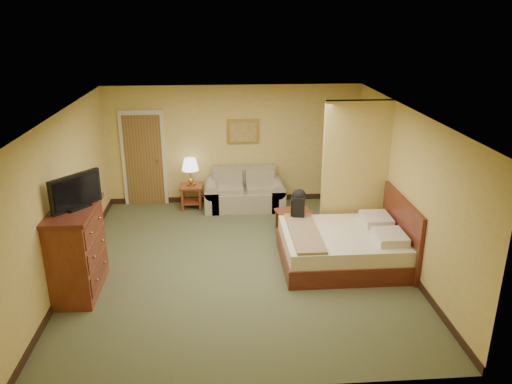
{
  "coord_description": "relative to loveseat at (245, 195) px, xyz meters",
  "views": [
    {
      "loc": [
        -0.29,
        -7.57,
        4.06
      ],
      "look_at": [
        0.32,
        0.6,
        1.07
      ],
      "focal_mm": 35.0,
      "sensor_mm": 36.0,
      "label": 1
    }
  ],
  "objects": [
    {
      "name": "ceiling",
      "position": [
        -0.21,
        -2.57,
        2.32
      ],
      "size": [
        6.0,
        6.0,
        0.0
      ],
      "primitive_type": "plane",
      "rotation": [
        3.14,
        0.0,
        0.0
      ],
      "color": "white",
      "rests_on": "back_wall"
    },
    {
      "name": "left_wall",
      "position": [
        -2.96,
        -2.57,
        1.02
      ],
      "size": [
        0.02,
        6.0,
        2.6
      ],
      "primitive_type": "cube",
      "color": "tan",
      "rests_on": "floor"
    },
    {
      "name": "floor",
      "position": [
        -0.21,
        -2.57,
        -0.28
      ],
      "size": [
        6.0,
        6.0,
        0.0
      ],
      "primitive_type": "plane",
      "color": "#4D5335",
      "rests_on": "ground"
    },
    {
      "name": "bed",
      "position": [
        1.61,
        -2.67,
        0.03
      ],
      "size": [
        2.1,
        1.78,
        1.15
      ],
      "color": "#521C13",
      "rests_on": "floor"
    },
    {
      "name": "table_lamp",
      "position": [
        -1.15,
        0.08,
        0.69
      ],
      "size": [
        0.36,
        0.36,
        0.6
      ],
      "color": "#B28241",
      "rests_on": "side_table"
    },
    {
      "name": "tv",
      "position": [
        -2.58,
        -3.26,
        1.33
      ],
      "size": [
        0.57,
        0.68,
        0.51
      ],
      "rotation": [
        0.0,
        0.0,
        -0.68
      ],
      "color": "black",
      "rests_on": "dresser"
    },
    {
      "name": "loveseat",
      "position": [
        0.0,
        0.0,
        0.0
      ],
      "size": [
        1.72,
        0.8,
        0.87
      ],
      "color": "gray",
      "rests_on": "floor"
    },
    {
      "name": "right_wall",
      "position": [
        2.54,
        -2.57,
        1.02
      ],
      "size": [
        0.02,
        6.0,
        2.6
      ],
      "primitive_type": "cube",
      "color": "tan",
      "rests_on": "floor"
    },
    {
      "name": "baseboard",
      "position": [
        -0.21,
        0.42,
        -0.22
      ],
      "size": [
        5.5,
        0.02,
        0.12
      ],
      "primitive_type": "cube",
      "color": "black",
      "rests_on": "floor"
    },
    {
      "name": "backpack",
      "position": [
        0.88,
        -1.95,
        0.56
      ],
      "size": [
        0.25,
        0.34,
        0.53
      ],
      "rotation": [
        0.0,
        0.0,
        -0.17
      ],
      "color": "black",
      "rests_on": "bed"
    },
    {
      "name": "back_wall",
      "position": [
        -0.21,
        0.43,
        1.02
      ],
      "size": [
        5.5,
        0.02,
        2.6
      ],
      "primitive_type": "cube",
      "color": "tan",
      "rests_on": "floor"
    },
    {
      "name": "dresser",
      "position": [
        -2.68,
        -3.26,
        0.41
      ],
      "size": [
        0.67,
        1.28,
        1.37
      ],
      "color": "maroon",
      "rests_on": "floor"
    },
    {
      "name": "door",
      "position": [
        -2.16,
        0.39,
        0.75
      ],
      "size": [
        0.94,
        0.16,
        2.1
      ],
      "color": "beige",
      "rests_on": "floor"
    },
    {
      "name": "partition",
      "position": [
        1.94,
        -1.65,
        1.02
      ],
      "size": [
        1.2,
        0.15,
        2.6
      ],
      "primitive_type": "cube",
      "color": "tan",
      "rests_on": "floor"
    },
    {
      "name": "side_table",
      "position": [
        -1.15,
        0.08,
        0.06
      ],
      "size": [
        0.47,
        0.47,
        0.52
      ],
      "color": "maroon",
      "rests_on": "floor"
    },
    {
      "name": "coffee_table",
      "position": [
        0.9,
        -1.37,
        0.02
      ],
      "size": [
        0.77,
        0.77,
        0.42
      ],
      "rotation": [
        0.0,
        0.0,
        0.22
      ],
      "color": "maroon",
      "rests_on": "floor"
    },
    {
      "name": "wall_picture",
      "position": [
        0.0,
        0.4,
        1.32
      ],
      "size": [
        0.69,
        0.04,
        0.54
      ],
      "color": "#B78E3F",
      "rests_on": "back_wall"
    }
  ]
}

